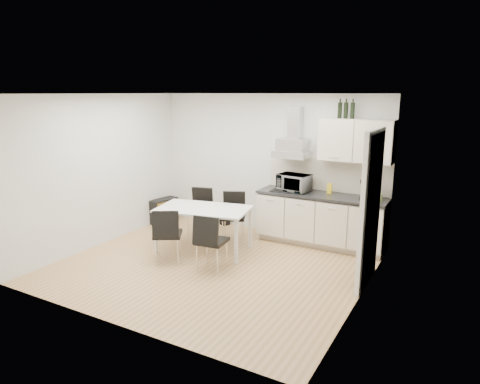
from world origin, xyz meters
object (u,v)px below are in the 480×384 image
Objects in this scene: chair_far_left at (200,212)px; floor_speaker at (225,218)px; kitchenette at (324,199)px; chair_near_right at (212,242)px; dining_table at (203,212)px; guitar_amp at (164,211)px; chair_near_left at (168,235)px; chair_far_right at (233,217)px.

chair_far_left is 0.84m from floor_speaker.
chair_far_left is at bearing -75.35° from floor_speaker.
kitchenette is 2.20m from chair_near_right.
dining_table is 1.59m from floor_speaker.
floor_speaker is (0.08, 0.78, -0.31)m from chair_far_left.
guitar_amp is at bearing -138.46° from floor_speaker.
chair_near_right reaches higher than floor_speaker.
floor_speaker is (-0.21, 2.09, -0.31)m from chair_near_left.
chair_far_right is at bearing -158.07° from kitchenette.
guitar_amp is at bearing 138.34° from dining_table.
dining_table is 2.60× the size of guitar_amp.
chair_near_left is at bearing 178.39° from chair_near_right.
dining_table is 0.73m from chair_far_right.
chair_far_right is 3.27× the size of floor_speaker.
chair_far_left is at bearing 123.90° from chair_near_right.
chair_near_right is 3.27× the size of floor_speaker.
floor_speaker is at bearing 31.61° from guitar_amp.
dining_table is 0.84m from chair_near_right.
kitchenette is 2.23m from floor_speaker.
floor_speaker is at bearing 109.28° from chair_near_right.
chair_far_right is at bearing 41.32° from chair_near_left.
kitchenette is 3.36m from guitar_amp.
guitar_amp is (-1.40, 1.62, -0.19)m from chair_near_left.
chair_far_right is 1.00× the size of chair_near_right.
chair_far_left reaches higher than floor_speaker.
chair_near_right is (0.54, -0.59, -0.24)m from dining_table.
chair_near_left reaches higher than dining_table.
chair_near_left and chair_near_right have the same top height.
chair_far_right is 1.85m from guitar_amp.
guitar_amp is 1.28m from floor_speaker.
kitchenette is 2.86× the size of chair_near_left.
kitchenette reaches higher than guitar_amp.
chair_near_left is at bearing -63.97° from floor_speaker.
chair_far_left is 1.34m from chair_near_left.
chair_near_right is at bearing -121.24° from kitchenette.
chair_near_right is 2.26m from floor_speaker.
chair_far_left is 1.17m from guitar_amp.
chair_far_right is (0.71, 0.02, 0.00)m from chair_far_left.
chair_far_left reaches higher than guitar_amp.
chair_near_left is 2.12m from floor_speaker.
dining_table reaches higher than guitar_amp.
chair_far_left is (-2.18, -0.61, -0.39)m from kitchenette.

